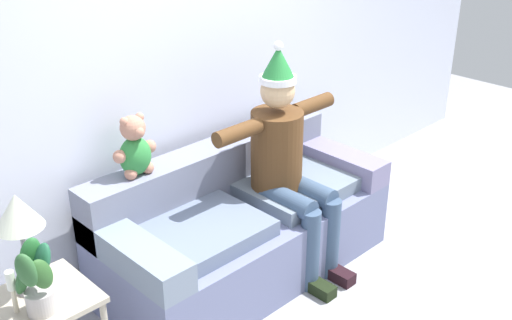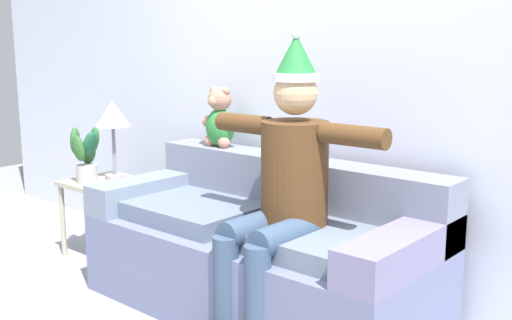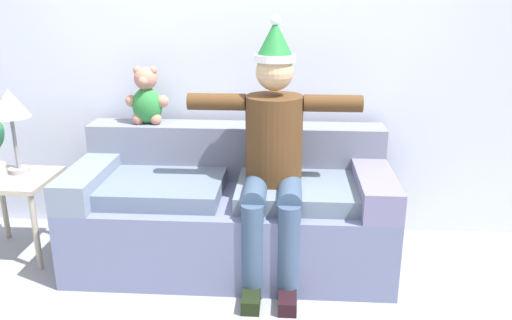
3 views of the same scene
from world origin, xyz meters
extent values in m
cube|color=silver|center=(0.00, 1.55, 1.35)|extent=(7.00, 0.10, 2.70)
cube|color=slate|center=(0.00, 0.98, 0.23)|extent=(1.96, 0.88, 0.47)
cube|color=slate|center=(0.00, 1.30, 0.65)|extent=(1.96, 0.24, 0.36)
cube|color=slate|center=(-0.87, 0.98, 0.55)|extent=(0.22, 0.88, 0.18)
cube|color=slate|center=(0.87, 0.98, 0.55)|extent=(0.22, 0.88, 0.18)
cube|color=slate|center=(-0.44, 0.93, 0.52)|extent=(0.78, 0.62, 0.10)
cube|color=slate|center=(0.44, 0.93, 0.52)|extent=(0.78, 0.62, 0.10)
cylinder|color=#52331A|center=(0.26, 0.96, 0.83)|extent=(0.34, 0.34, 0.52)
sphere|color=tan|center=(0.26, 0.96, 1.23)|extent=(0.22, 0.22, 0.22)
cylinder|color=white|center=(0.26, 0.96, 1.30)|extent=(0.23, 0.23, 0.04)
cone|color=#227734|center=(0.26, 0.96, 1.41)|extent=(0.21, 0.21, 0.20)
sphere|color=white|center=(0.26, 0.96, 1.51)|extent=(0.06, 0.06, 0.06)
cylinder|color=#3A4E6A|center=(0.16, 0.76, 0.57)|extent=(0.14, 0.40, 0.14)
cylinder|color=#3A4E6A|center=(0.16, 0.56, 0.28)|extent=(0.13, 0.13, 0.57)
cube|color=black|center=(0.16, 0.48, 0.04)|extent=(0.10, 0.24, 0.08)
cylinder|color=#3A4E6A|center=(0.36, 0.76, 0.57)|extent=(0.14, 0.40, 0.14)
cylinder|color=#3A4E6A|center=(0.36, 0.56, 0.28)|extent=(0.13, 0.13, 0.57)
cube|color=black|center=(0.36, 0.48, 0.04)|extent=(0.10, 0.24, 0.08)
cylinder|color=#52331A|center=(-0.08, 0.96, 1.05)|extent=(0.34, 0.10, 0.10)
cylinder|color=#52331A|center=(0.60, 0.96, 1.05)|extent=(0.34, 0.10, 0.10)
ellipsoid|color=#2D813A|center=(-0.59, 1.30, 0.94)|extent=(0.20, 0.16, 0.24)
sphere|color=tan|center=(-0.59, 1.30, 1.12)|extent=(0.15, 0.15, 0.15)
sphere|color=tan|center=(-0.59, 1.24, 1.11)|extent=(0.07, 0.07, 0.07)
sphere|color=tan|center=(-0.64, 1.30, 1.18)|extent=(0.05, 0.05, 0.05)
sphere|color=tan|center=(-0.54, 1.30, 1.18)|extent=(0.05, 0.05, 0.05)
sphere|color=tan|center=(-0.69, 1.30, 0.97)|extent=(0.08, 0.08, 0.08)
sphere|color=tan|center=(-0.65, 1.27, 0.86)|extent=(0.08, 0.08, 0.08)
sphere|color=tan|center=(-0.48, 1.30, 0.97)|extent=(0.08, 0.08, 0.08)
sphere|color=tan|center=(-0.53, 1.27, 0.86)|extent=(0.08, 0.08, 0.08)
cube|color=#AFA38D|center=(-1.41, 0.99, 0.52)|extent=(0.49, 0.48, 0.03)
cylinder|color=#AFA38D|center=(-1.19, 1.19, 0.25)|extent=(0.04, 0.04, 0.50)
cylinder|color=#959097|center=(-1.41, 1.08, 0.55)|extent=(0.14, 0.14, 0.03)
cylinder|color=gray|center=(-1.41, 1.08, 0.73)|extent=(0.02, 0.02, 0.34)
cone|color=beige|center=(-1.41, 1.08, 0.99)|extent=(0.24, 0.24, 0.18)
cylinder|color=#AFA8A5|center=(-1.45, 0.88, 0.59)|extent=(0.14, 0.14, 0.12)
ellipsoid|color=#1C5737|center=(-1.41, 0.89, 0.80)|extent=(0.13, 0.11, 0.19)
ellipsoid|color=#205E2A|center=(-1.44, 0.94, 0.82)|extent=(0.16, 0.09, 0.20)
ellipsoid|color=#29582B|center=(-1.49, 0.93, 0.73)|extent=(0.17, 0.12, 0.21)
ellipsoid|color=#2D5C2F|center=(-1.51, 0.84, 0.82)|extent=(0.13, 0.14, 0.19)
ellipsoid|color=#2C5A27|center=(-1.45, 0.82, 0.78)|extent=(0.15, 0.08, 0.20)
cylinder|color=beige|center=(-1.54, 0.97, 0.60)|extent=(0.02, 0.02, 0.13)
cylinder|color=white|center=(-1.54, 0.97, 0.72)|extent=(0.04, 0.04, 0.10)
camera|label=1|loc=(-2.39, -1.56, 2.49)|focal=43.34mm
camera|label=2|loc=(2.08, -1.43, 1.46)|focal=42.69mm
camera|label=3|loc=(0.36, -2.02, 1.66)|focal=36.36mm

